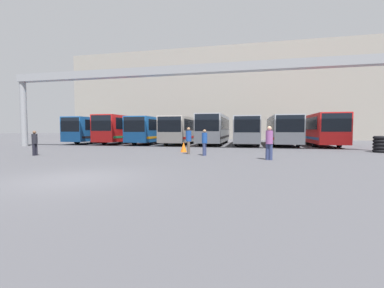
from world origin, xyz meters
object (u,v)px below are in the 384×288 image
Objects in this scene: pedestrian_near_center at (205,142)px; bus_slot_4 at (215,128)px; bus_slot_6 at (282,129)px; bus_slot_0 at (101,129)px; bus_slot_1 at (125,128)px; pedestrian_mid_left at (35,142)px; traffic_cone at (184,147)px; bus_slot_5 at (247,129)px; bus_slot_2 at (153,129)px; tire_stack at (381,144)px; pedestrian_far_center at (269,142)px; bus_slot_3 at (183,129)px; bus_slot_7 at (317,128)px; pedestrian_mid_right at (189,140)px.

bus_slot_4 is at bearing -161.22° from pedestrian_near_center.
bus_slot_6 is 6.66× the size of pedestrian_near_center.
bus_slot_0 is 6.86× the size of pedestrian_near_center.
pedestrian_mid_left is at bearing -84.45° from bus_slot_1.
traffic_cone is at bearing -38.56° from bus_slot_0.
bus_slot_5 is at bearing 147.41° from pedestrian_mid_left.
bus_slot_4 is 18.07m from pedestrian_mid_left.
bus_slot_5 is (11.01, 0.23, -0.03)m from bus_slot_2.
bus_slot_2 reaches higher than pedestrian_near_center.
bus_slot_0 is at bearing 163.55° from tire_stack.
pedestrian_mid_left is 14.54m from pedestrian_far_center.
bus_slot_1 is at bearing 133.85° from traffic_cone.
pedestrian_far_center is (8.65, -14.44, -0.77)m from bus_slot_3.
bus_slot_4 is at bearing 156.31° from pedestrian_mid_left.
bus_slot_2 is 11.01m from bus_slot_5.
pedestrian_mid_left is (-16.88, -15.44, -0.91)m from bus_slot_6.
bus_slot_6 is 14.87× the size of traffic_cone.
bus_slot_0 is at bearing 175.76° from bus_slot_2.
bus_slot_1 is at bearing -177.53° from bus_slot_7.
pedestrian_near_center is (-2.56, -12.94, -0.83)m from bus_slot_5.
pedestrian_far_center is 2.47× the size of traffic_cone.
bus_slot_7 is at bearing 158.13° from pedestrian_near_center.
bus_slot_5 reaches higher than pedestrian_mid_left.
bus_slot_7 reaches higher than tire_stack.
bus_slot_4 is 0.98× the size of bus_slot_6.
bus_slot_7 is (18.35, 1.04, 0.06)m from bus_slot_2.
pedestrian_mid_right is at bearing -58.81° from bus_slot_2.
pedestrian_mid_right is at bearing 170.31° from pedestrian_far_center.
bus_slot_2 is 8.66× the size of tire_stack.
traffic_cone is at bearing -58.23° from bus_slot_2.
bus_slot_3 is at bearing -179.60° from bus_slot_5.
bus_slot_0 is 1.06× the size of bus_slot_5.
tire_stack is at bearing -24.98° from bus_slot_3.
pedestrian_mid_left is 2.13× the size of traffic_cone.
bus_slot_5 is at bearing 1.19° from bus_slot_2.
bus_slot_3 reaches higher than bus_slot_5.
bus_slot_4 reaches higher than bus_slot_0.
bus_slot_7 reaches higher than bus_slot_3.
pedestrian_mid_left is (5.14, -15.61, -0.92)m from bus_slot_0.
tire_stack is (20.59, -7.70, -1.15)m from bus_slot_2.
bus_slot_7 is at bearing 6.34° from bus_slot_5.
bus_slot_6 is 14.40m from pedestrian_mid_right.
bus_slot_1 reaches higher than pedestrian_near_center.
bus_slot_1 is 0.85× the size of bus_slot_7.
pedestrian_near_center is at bearing -56.37° from bus_slot_2.
pedestrian_near_center is at bearing -48.62° from traffic_cone.
bus_slot_4 is 5.98× the size of pedestrian_mid_right.
pedestrian_near_center is (4.78, -12.89, -0.86)m from bus_slot_3.
bus_slot_0 is at bearing 158.04° from pedestrian_far_center.
bus_slot_1 is at bearing -122.69° from pedestrian_near_center.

